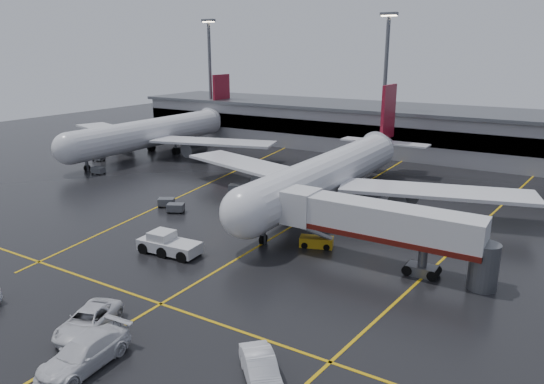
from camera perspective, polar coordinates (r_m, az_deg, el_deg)
The scene contains 21 objects.
ground at distance 57.72m, azimuth 2.74°, elevation -3.64°, with size 220.00×220.00×0.00m, color black.
apron_line_centre at distance 57.72m, azimuth 2.74°, elevation -3.63°, with size 0.25×90.00×0.02m, color gold.
apron_line_stop at distance 41.40m, azimuth -12.49°, elevation -12.27°, with size 60.00×0.25×0.02m, color gold.
apron_line_left at distance 76.34m, azimuth -6.83°, elevation 1.16°, with size 0.25×70.00×0.02m, color gold.
apron_line_right at distance 61.42m, azimuth 22.36°, elevation -3.64°, with size 0.25×70.00×0.02m, color gold.
terminal at distance 100.29m, azimuth 16.21°, elevation 6.70°, with size 122.00×19.00×8.60m.
light_mast_left at distance 114.57m, azimuth -7.04°, elevation 13.39°, with size 3.00×1.20×25.45m.
light_mast_mid at distance 95.09m, azimuth 12.72°, elevation 12.63°, with size 3.00×1.20×25.45m.
main_airliner at distance 64.86m, azimuth 6.93°, elevation 2.34°, with size 48.80×45.60×14.10m.
second_airliner at distance 98.40m, azimuth -12.84°, elevation 6.70°, with size 48.80×45.60×14.10m.
jet_bridge at distance 46.70m, azimuth 12.06°, elevation -3.67°, with size 19.90×3.40×6.05m.
pushback_tractor at distance 50.39m, azimuth -11.69°, elevation -5.87°, with size 6.43×3.12×2.24m.
belt_loader at distance 51.27m, azimuth 5.05°, elevation -5.64°, with size 3.60×2.41×2.11m.
service_van_a at distance 38.91m, azimuth -20.13°, elevation -13.54°, with size 2.68×5.82×1.62m, color silver.
service_van_b at distance 35.08m, azimuth -20.53°, elevation -16.77°, with size 2.65×6.53×1.89m, color silver.
service_van_c at distance 31.85m, azimuth -1.27°, elevation -19.50°, with size 1.81×5.19×1.71m, color silver.
baggage_cart_a at distance 62.59m, azimuth -10.86°, elevation -1.74°, with size 2.37×2.06×1.12m.
baggage_cart_b at distance 65.10m, azimuth -11.89°, elevation -1.11°, with size 2.39×2.18×1.12m.
baggage_cart_c at distance 70.28m, azimuth -4.08°, elevation 0.46°, with size 2.31×1.88×1.12m.
baggage_cart_d at distance 95.21m, azimuth -19.07°, elevation 3.73°, with size 2.13×1.52×1.12m.
baggage_cart_e at distance 85.17m, azimuth -19.09°, elevation 2.36°, with size 2.08×1.43×1.12m.
Camera 1 is at (26.05, -47.75, 19.31)m, focal length 33.21 mm.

